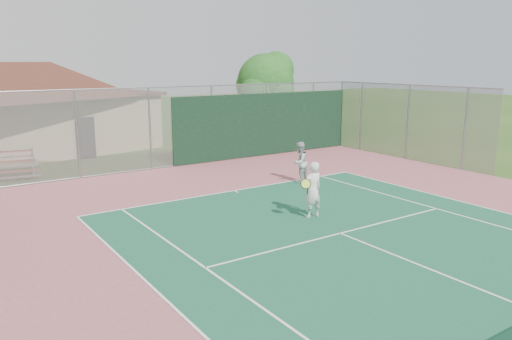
{
  "coord_description": "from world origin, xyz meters",
  "views": [
    {
      "loc": [
        -9.02,
        -2.89,
        4.54
      ],
      "look_at": [
        -0.57,
        9.62,
        1.26
      ],
      "focal_mm": 35.0,
      "sensor_mm": 36.0,
      "label": 1
    }
  ],
  "objects_px": {
    "player_grey_back": "(300,163)",
    "tree": "(267,84)",
    "clubhouse": "(25,98)",
    "player_white_front": "(313,190)"
  },
  "relations": [
    {
      "from": "clubhouse",
      "to": "tree",
      "type": "relative_size",
      "value": 2.69
    },
    {
      "from": "clubhouse",
      "to": "player_grey_back",
      "type": "relative_size",
      "value": 8.81
    },
    {
      "from": "clubhouse",
      "to": "player_white_front",
      "type": "xyz_separation_m",
      "value": [
        4.76,
        -16.97,
        -1.89
      ]
    },
    {
      "from": "clubhouse",
      "to": "player_grey_back",
      "type": "xyz_separation_m",
      "value": [
        7.24,
        -13.31,
        -1.96
      ]
    },
    {
      "from": "clubhouse",
      "to": "player_white_front",
      "type": "height_order",
      "value": "clubhouse"
    },
    {
      "from": "player_white_front",
      "to": "player_grey_back",
      "type": "distance_m",
      "value": 4.42
    },
    {
      "from": "clubhouse",
      "to": "player_white_front",
      "type": "distance_m",
      "value": 17.73
    },
    {
      "from": "player_white_front",
      "to": "clubhouse",
      "type": "bearing_deg",
      "value": -73.06
    },
    {
      "from": "tree",
      "to": "player_white_front",
      "type": "bearing_deg",
      "value": -119.47
    },
    {
      "from": "player_grey_back",
      "to": "tree",
      "type": "bearing_deg",
      "value": -139.02
    }
  ]
}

